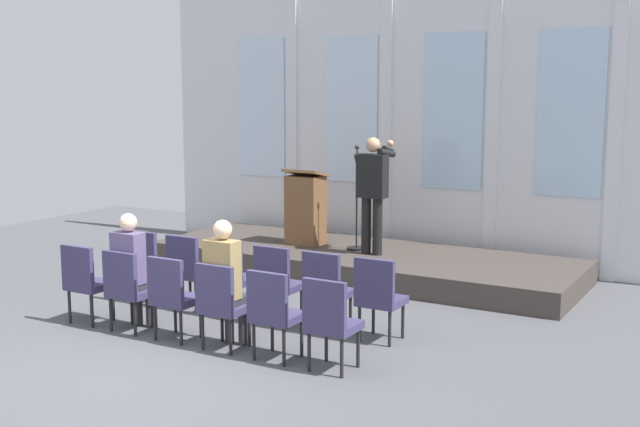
{
  "coord_description": "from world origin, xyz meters",
  "views": [
    {
      "loc": [
        5.35,
        -5.88,
        2.8
      ],
      "look_at": [
        0.07,
        3.33,
        1.09
      ],
      "focal_mm": 46.1,
      "sensor_mm": 36.0,
      "label": 1
    }
  ],
  "objects_px": {
    "chair_r1_c0": "(85,279)",
    "chair_r1_c3": "(221,301)",
    "chair_r0_c2": "(231,273)",
    "mic_stand": "(357,227)",
    "chair_r0_c0": "(148,261)",
    "chair_r0_c1": "(188,267)",
    "chair_r1_c2": "(173,293)",
    "chair_r1_c1": "(127,286)",
    "audience_r1_c1": "(132,266)",
    "chair_r0_c5": "(379,294)",
    "chair_r1_c5": "(330,319)",
    "speaker": "(373,187)",
    "chair_r0_c4": "(326,287)",
    "chair_r0_c3": "(277,280)",
    "chair_r1_c4": "(273,310)",
    "audience_r1_c3": "(225,278)",
    "lectern": "(305,208)"
  },
  "relations": [
    {
      "from": "chair_r1_c0",
      "to": "chair_r1_c3",
      "type": "distance_m",
      "value": 1.95
    },
    {
      "from": "chair_r0_c2",
      "to": "chair_r1_c3",
      "type": "height_order",
      "value": "same"
    },
    {
      "from": "mic_stand",
      "to": "chair_r0_c0",
      "type": "distance_m",
      "value": 3.24
    },
    {
      "from": "chair_r0_c1",
      "to": "chair_r1_c2",
      "type": "relative_size",
      "value": 1.0
    },
    {
      "from": "chair_r1_c1",
      "to": "audience_r1_c1",
      "type": "distance_m",
      "value": 0.23
    },
    {
      "from": "mic_stand",
      "to": "chair_r1_c1",
      "type": "distance_m",
      "value": 4.03
    },
    {
      "from": "chair_r0_c5",
      "to": "audience_r1_c1",
      "type": "relative_size",
      "value": 0.7
    },
    {
      "from": "mic_stand",
      "to": "chair_r1_c5",
      "type": "xyz_separation_m",
      "value": [
        1.75,
        -3.94,
        -0.13
      ]
    },
    {
      "from": "chair_r0_c1",
      "to": "chair_r0_c2",
      "type": "height_order",
      "value": "same"
    },
    {
      "from": "chair_r0_c5",
      "to": "speaker",
      "type": "bearing_deg",
      "value": 117.59
    },
    {
      "from": "audience_r1_c1",
      "to": "speaker",
      "type": "bearing_deg",
      "value": 72.05
    },
    {
      "from": "chair_r0_c4",
      "to": "chair_r1_c5",
      "type": "height_order",
      "value": "same"
    },
    {
      "from": "chair_r0_c0",
      "to": "chair_r0_c5",
      "type": "relative_size",
      "value": 1.0
    },
    {
      "from": "chair_r0_c4",
      "to": "chair_r0_c5",
      "type": "xyz_separation_m",
      "value": [
        0.65,
        0.0,
        0.0
      ]
    },
    {
      "from": "chair_r0_c3",
      "to": "chair_r1_c1",
      "type": "relative_size",
      "value": 1.0
    },
    {
      "from": "chair_r0_c1",
      "to": "chair_r1_c4",
      "type": "bearing_deg",
      "value": -28.83
    },
    {
      "from": "mic_stand",
      "to": "chair_r0_c1",
      "type": "relative_size",
      "value": 1.65
    },
    {
      "from": "chair_r0_c0",
      "to": "audience_r1_c3",
      "type": "xyz_separation_m",
      "value": [
        1.95,
        -1.0,
        0.23
      ]
    },
    {
      "from": "chair_r0_c4",
      "to": "speaker",
      "type": "bearing_deg",
      "value": 105.7
    },
    {
      "from": "chair_r1_c0",
      "to": "chair_r1_c5",
      "type": "distance_m",
      "value": 3.25
    },
    {
      "from": "chair_r0_c4",
      "to": "chair_r0_c0",
      "type": "bearing_deg",
      "value": 180.0
    },
    {
      "from": "chair_r0_c5",
      "to": "chair_r1_c3",
      "type": "xyz_separation_m",
      "value": [
        -1.3,
        -1.07,
        0.0
      ]
    },
    {
      "from": "chair_r1_c2",
      "to": "chair_r0_c4",
      "type": "bearing_deg",
      "value": 39.54
    },
    {
      "from": "chair_r0_c2",
      "to": "chair_r1_c3",
      "type": "xyz_separation_m",
      "value": [
        0.65,
        -1.07,
        0.0
      ]
    },
    {
      "from": "chair_r0_c3",
      "to": "chair_r1_c4",
      "type": "distance_m",
      "value": 1.26
    },
    {
      "from": "speaker",
      "to": "chair_r0_c1",
      "type": "relative_size",
      "value": 1.79
    },
    {
      "from": "speaker",
      "to": "chair_r1_c0",
      "type": "bearing_deg",
      "value": -116.09
    },
    {
      "from": "lectern",
      "to": "chair_r1_c2",
      "type": "bearing_deg",
      "value": -80.25
    },
    {
      "from": "chair_r0_c1",
      "to": "chair_r0_c4",
      "type": "relative_size",
      "value": 1.0
    },
    {
      "from": "mic_stand",
      "to": "chair_r1_c4",
      "type": "distance_m",
      "value": 4.09
    },
    {
      "from": "chair_r0_c4",
      "to": "chair_r1_c4",
      "type": "relative_size",
      "value": 1.0
    },
    {
      "from": "mic_stand",
      "to": "audience_r1_c3",
      "type": "xyz_separation_m",
      "value": [
        0.45,
        -3.86,
        0.1
      ]
    },
    {
      "from": "speaker",
      "to": "chair_r1_c2",
      "type": "relative_size",
      "value": 1.79
    },
    {
      "from": "chair_r0_c5",
      "to": "chair_r1_c2",
      "type": "bearing_deg",
      "value": -151.17
    },
    {
      "from": "chair_r0_c4",
      "to": "chair_r1_c3",
      "type": "xyz_separation_m",
      "value": [
        -0.65,
        -1.07,
        0.0
      ]
    },
    {
      "from": "chair_r0_c5",
      "to": "chair_r1_c0",
      "type": "distance_m",
      "value": 3.43
    },
    {
      "from": "audience_r1_c1",
      "to": "chair_r1_c5",
      "type": "bearing_deg",
      "value": -1.76
    },
    {
      "from": "chair_r1_c0",
      "to": "audience_r1_c3",
      "type": "height_order",
      "value": "audience_r1_c3"
    },
    {
      "from": "audience_r1_c3",
      "to": "chair_r1_c4",
      "type": "relative_size",
      "value": 1.47
    },
    {
      "from": "chair_r0_c1",
      "to": "chair_r1_c0",
      "type": "distance_m",
      "value": 1.26
    },
    {
      "from": "chair_r1_c0",
      "to": "chair_r1_c1",
      "type": "xyz_separation_m",
      "value": [
        0.65,
        0.0,
        0.0
      ]
    },
    {
      "from": "lectern",
      "to": "audience_r1_c3",
      "type": "bearing_deg",
      "value": -71.02
    },
    {
      "from": "chair_r1_c0",
      "to": "chair_r1_c4",
      "type": "bearing_deg",
      "value": 0.0
    },
    {
      "from": "mic_stand",
      "to": "audience_r1_c3",
      "type": "height_order",
      "value": "mic_stand"
    },
    {
      "from": "chair_r0_c1",
      "to": "chair_r1_c4",
      "type": "xyz_separation_m",
      "value": [
        1.95,
        -1.07,
        0.0
      ]
    },
    {
      "from": "chair_r0_c3",
      "to": "chair_r0_c1",
      "type": "bearing_deg",
      "value": 180.0
    },
    {
      "from": "chair_r0_c1",
      "to": "chair_r0_c3",
      "type": "xyz_separation_m",
      "value": [
        1.3,
        0.0,
        0.0
      ]
    },
    {
      "from": "mic_stand",
      "to": "chair_r1_c3",
      "type": "bearing_deg",
      "value": -83.49
    },
    {
      "from": "lectern",
      "to": "chair_r1_c2",
      "type": "xyz_separation_m",
      "value": [
        0.68,
        -3.94,
        -0.35
      ]
    },
    {
      "from": "chair_r1_c3",
      "to": "chair_r0_c2",
      "type": "bearing_deg",
      "value": 121.2
    }
  ]
}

